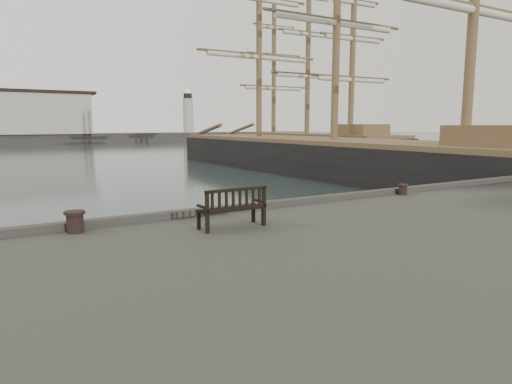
# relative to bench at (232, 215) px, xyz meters

# --- Properties ---
(ground) EXTENTS (400.00, 400.00, 0.00)m
(ground) POSITION_rel_bench_xyz_m (0.65, 1.85, -1.85)
(ground) COLOR black
(ground) RESTS_ON ground
(bench) EXTENTS (1.58, 0.58, 0.90)m
(bench) POSITION_rel_bench_xyz_m (0.00, 0.00, 0.00)
(bench) COLOR black
(bench) RESTS_ON quay
(bollard_left) EXTENTS (0.53, 0.53, 0.47)m
(bollard_left) POSITION_rel_bench_xyz_m (-3.16, 1.35, -0.05)
(bollard_left) COLOR black
(bollard_left) RESTS_ON quay
(bollard_right) EXTENTS (0.39, 0.39, 0.36)m
(bollard_right) POSITION_rel_bench_xyz_m (7.22, 1.35, -0.11)
(bollard_right) COLOR black
(bollard_right) RESTS_ON quay
(tall_ship_main) EXTENTS (8.67, 41.12, 30.77)m
(tall_ship_main) POSITION_rel_bench_xyz_m (19.22, 18.74, -1.07)
(tall_ship_main) COLOR black
(tall_ship_main) RESTS_ON ground
(tall_ship_far) EXTENTS (8.28, 29.94, 25.36)m
(tall_ship_far) POSITION_rel_bench_xyz_m (29.82, 36.01, -1.01)
(tall_ship_far) COLOR black
(tall_ship_far) RESTS_ON ground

